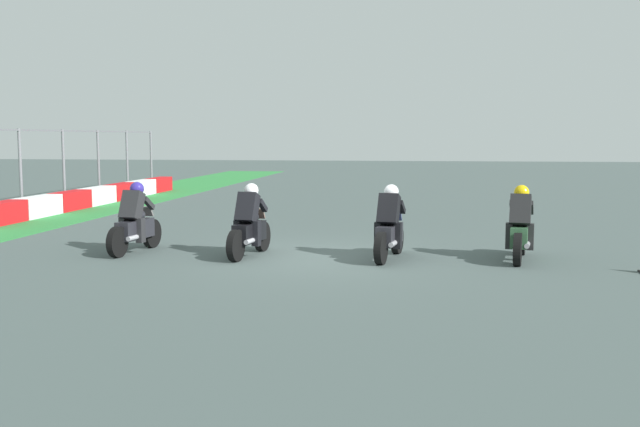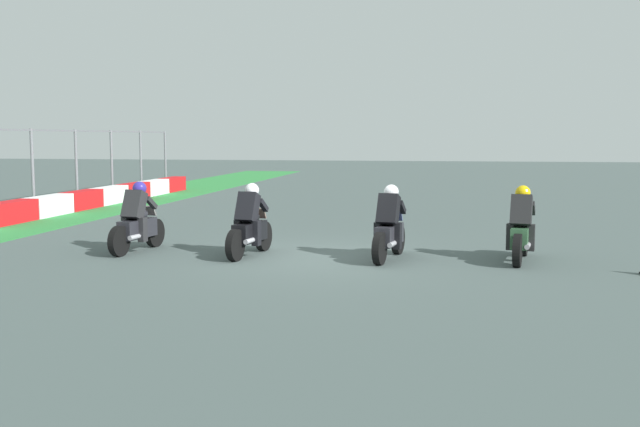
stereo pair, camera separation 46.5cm
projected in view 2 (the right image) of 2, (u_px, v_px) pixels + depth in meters
ground_plane at (318, 257)px, 14.83m from camera, size 120.00×120.00×0.00m
rider_lane_a at (521, 230)px, 14.30m from camera, size 2.03×0.62×1.51m
rider_lane_b at (389, 229)px, 14.53m from camera, size 2.03×0.62×1.51m
rider_lane_c at (250, 226)px, 14.97m from camera, size 2.04×0.60×1.51m
rider_lane_d at (137, 223)px, 15.53m from camera, size 2.04×0.59×1.51m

